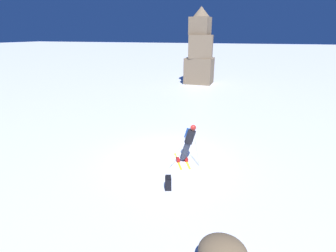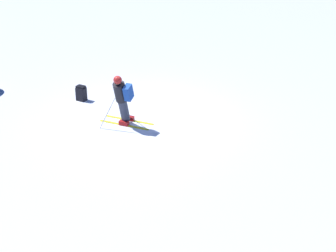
% 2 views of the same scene
% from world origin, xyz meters
% --- Properties ---
extents(ground_plane, '(300.00, 300.00, 0.00)m').
position_xyz_m(ground_plane, '(0.00, 0.00, 0.00)').
color(ground_plane, white).
extents(skier, '(1.38, 1.62, 1.68)m').
position_xyz_m(skier, '(0.82, 0.15, 0.91)').
color(skier, yellow).
rests_on(skier, ground).
extents(rock_pillar, '(2.94, 2.58, 7.92)m').
position_xyz_m(rock_pillar, '(-2.76, 18.95, 3.32)').
color(rock_pillar, '#7A664C').
rests_on(rock_pillar, ground).
extents(spare_backpack, '(0.31, 0.36, 0.50)m').
position_xyz_m(spare_backpack, '(0.72, -2.25, 0.24)').
color(spare_backpack, black).
rests_on(spare_backpack, ground).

